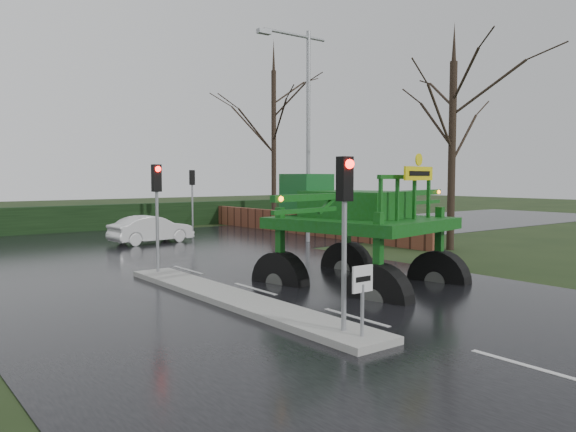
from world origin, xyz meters
TOP-DOWN VIEW (x-y plane):
  - ground at (0.00, 0.00)m, footprint 140.00×140.00m
  - road_main at (0.00, 10.00)m, footprint 14.00×80.00m
  - road_cross at (0.00, 16.00)m, footprint 80.00×12.00m
  - median_island at (-1.30, 3.00)m, footprint 1.20×10.00m
  - hedge_row at (0.00, 24.00)m, footprint 44.00×0.90m
  - brick_wall at (10.50, 16.00)m, footprint 0.40×20.00m
  - keep_left_sign at (-1.30, -1.50)m, footprint 0.50×0.07m
  - traffic_signal_near at (-1.30, -1.01)m, footprint 0.26×0.33m
  - traffic_signal_mid at (-1.30, 7.49)m, footprint 0.26×0.33m
  - traffic_signal_far at (6.50, 20.01)m, footprint 0.26×0.33m
  - street_light_right at (8.19, 12.00)m, footprint 3.85×0.30m
  - tree_right_near at (11.50, 6.00)m, footprint 5.60×5.60m
  - tree_right_far at (13.00, 21.00)m, footprint 7.00×7.00m
  - crop_sprayer at (1.72, 1.21)m, footprint 8.30×5.90m
  - white_sedan at (2.24, 16.02)m, footprint 4.06×1.81m

SIDE VIEW (x-z plane):
  - ground at x=0.00m, z-range 0.00..0.00m
  - white_sedan at x=2.24m, z-range -0.65..0.65m
  - road_main at x=0.00m, z-range -0.01..0.01m
  - road_cross at x=0.00m, z-range 0.00..0.02m
  - median_island at x=-1.30m, z-range 0.01..0.17m
  - brick_wall at x=10.50m, z-range 0.00..1.20m
  - hedge_row at x=0.00m, z-range 0.00..1.50m
  - keep_left_sign at x=-1.30m, z-range 0.38..1.73m
  - crop_sprayer at x=1.72m, z-range -0.13..4.58m
  - traffic_signal_near at x=-1.30m, z-range 0.83..4.35m
  - traffic_signal_mid at x=-1.30m, z-range 0.83..4.35m
  - traffic_signal_far at x=6.50m, z-range 0.83..4.35m
  - tree_right_near at x=11.50m, z-range 0.38..10.02m
  - street_light_right at x=8.19m, z-range 0.99..10.99m
  - tree_right_far at x=13.00m, z-range 0.47..12.52m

